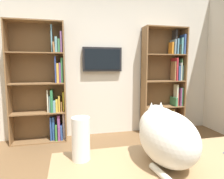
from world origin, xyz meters
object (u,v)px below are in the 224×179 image
Objects in this scene: cat at (165,134)px; paper_towel_roll at (81,139)px; wall_mounted_tv at (102,59)px; bookshelf_right at (45,87)px; bookshelf_left at (168,82)px.

cat is 2.19× the size of paper_towel_roll.
wall_mounted_tv is 1.23× the size of cat.
wall_mounted_tv is (-1.01, -0.08, 0.47)m from bookshelf_right.
bookshelf_left is at bearing -119.26° from cat.
bookshelf_right is at bearing -78.59° from paper_towel_roll.
paper_towel_roll is at bearing 76.74° from wall_mounted_tv.
bookshelf_right is 2.58m from cat.
wall_mounted_tv is 2.47m from paper_towel_roll.
bookshelf_left is 1.00× the size of bookshelf_right.
bookshelf_right is at bearing 4.49° from wall_mounted_tv.
wall_mounted_tv is 2.68× the size of paper_towel_roll.
wall_mounted_tv is 2.53m from cat.
bookshelf_right is 2.32m from paper_towel_roll.
bookshelf_left is 2.82× the size of wall_mounted_tv.
cat reaches higher than paper_towel_roll.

